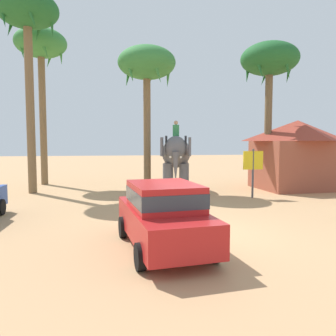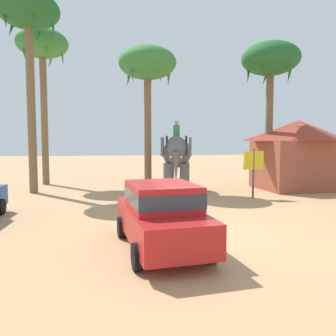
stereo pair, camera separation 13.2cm
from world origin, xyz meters
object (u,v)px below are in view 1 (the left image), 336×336
at_px(elephant_with_mahout, 176,156).
at_px(palm_tree_behind_elephant, 27,18).
at_px(palm_tree_near_hut, 41,49).
at_px(car_sedan_foreground, 163,213).
at_px(roadside_hut, 297,153).
at_px(signboard_yellow, 253,164).
at_px(palm_tree_far_back, 270,63).
at_px(palm_tree_left_of_road, 147,67).

distance_m(elephant_with_mahout, palm_tree_behind_elephant, 10.56).
bearing_deg(elephant_with_mahout, palm_tree_near_hut, 151.54).
bearing_deg(car_sedan_foreground, roadside_hut, 45.67).
bearing_deg(signboard_yellow, palm_tree_far_back, 50.92).
bearing_deg(palm_tree_left_of_road, elephant_with_mahout, -19.01).
distance_m(elephant_with_mahout, palm_tree_far_back, 7.31).
relative_size(elephant_with_mahout, palm_tree_left_of_road, 0.50).
relative_size(palm_tree_near_hut, palm_tree_far_back, 1.19).
distance_m(elephant_with_mahout, palm_tree_left_of_road, 5.17).
xyz_separation_m(elephant_with_mahout, palm_tree_behind_elephant, (-7.75, 0.56, 7.15)).
bearing_deg(signboard_yellow, car_sedan_foreground, -128.15).
xyz_separation_m(palm_tree_behind_elephant, signboard_yellow, (11.05, -3.36, -7.45)).
xyz_separation_m(car_sedan_foreground, palm_tree_near_hut, (-5.64, 14.08, 7.66)).
height_order(elephant_with_mahout, signboard_yellow, elephant_with_mahout).
xyz_separation_m(elephant_with_mahout, palm_tree_near_hut, (-7.85, 4.26, 6.60)).
bearing_deg(palm_tree_near_hut, roadside_hut, -16.63).
relative_size(car_sedan_foreground, palm_tree_left_of_road, 0.53).
relative_size(elephant_with_mahout, roadside_hut, 0.77).
bearing_deg(palm_tree_behind_elephant, elephant_with_mahout, -4.16).
distance_m(palm_tree_near_hut, palm_tree_left_of_road, 7.51).
height_order(elephant_with_mahout, palm_tree_near_hut, palm_tree_near_hut).
bearing_deg(palm_tree_near_hut, car_sedan_foreground, -68.18).
xyz_separation_m(car_sedan_foreground, signboard_yellow, (5.52, 7.03, 0.76)).
height_order(elephant_with_mahout, palm_tree_far_back, palm_tree_far_back).
height_order(palm_tree_behind_elephant, roadside_hut, palm_tree_behind_elephant).
bearing_deg(palm_tree_left_of_road, palm_tree_near_hut, 149.42).
height_order(palm_tree_behind_elephant, palm_tree_far_back, palm_tree_behind_elephant).
distance_m(palm_tree_behind_elephant, palm_tree_near_hut, 3.74).
distance_m(palm_tree_behind_elephant, palm_tree_left_of_road, 6.59).
relative_size(palm_tree_far_back, roadside_hut, 1.59).
bearing_deg(elephant_with_mahout, signboard_yellow, -40.27).
height_order(palm_tree_near_hut, signboard_yellow, palm_tree_near_hut).
xyz_separation_m(car_sedan_foreground, palm_tree_behind_elephant, (-5.53, 10.39, 8.21)).
bearing_deg(palm_tree_behind_elephant, signboard_yellow, -16.92).
relative_size(elephant_with_mahout, palm_tree_near_hut, 0.41).
height_order(elephant_with_mahout, palm_tree_left_of_road, palm_tree_left_of_road).
height_order(palm_tree_far_back, signboard_yellow, palm_tree_far_back).
distance_m(car_sedan_foreground, elephant_with_mahout, 10.13).
xyz_separation_m(car_sedan_foreground, palm_tree_far_back, (7.41, 9.36, 6.18)).
height_order(car_sedan_foreground, roadside_hut, roadside_hut).
xyz_separation_m(palm_tree_near_hut, palm_tree_far_back, (13.05, -4.72, -1.48)).
xyz_separation_m(car_sedan_foreground, roadside_hut, (9.38, 9.60, 1.20)).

